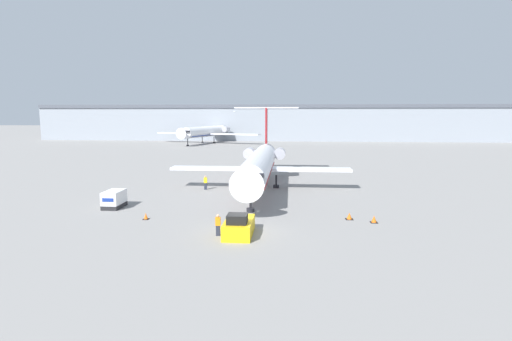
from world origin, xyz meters
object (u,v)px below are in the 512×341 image
pushback_tug (239,226)px  luggage_cart (114,199)px  airplane_parked_far_left (207,131)px  airplane_main (260,163)px  traffic_cone_right (349,216)px  worker_near_tug (218,224)px  worker_by_wing (206,182)px  traffic_cone_left (146,216)px  traffic_cone_mid (374,219)px

pushback_tug → luggage_cart: 16.40m
pushback_tug → airplane_parked_far_left: size_ratio=0.12×
airplane_main → luggage_cart: size_ratio=10.99×
airplane_main → airplane_parked_far_left: bearing=106.6°
pushback_tug → traffic_cone_right: 11.16m
airplane_main → airplane_parked_far_left: 83.77m
worker_near_tug → worker_by_wing: size_ratio=0.97×
worker_by_wing → traffic_cone_left: (-2.40, -14.97, -0.69)m
luggage_cart → airplane_parked_far_left: (-9.70, 92.10, 3.05)m
airplane_parked_far_left → traffic_cone_mid: bearing=-69.6°
airplane_main → airplane_parked_far_left: size_ratio=0.86×
luggage_cart → pushback_tug: bearing=-30.3°
pushback_tug → airplane_main: bearing=89.6°
worker_by_wing → airplane_parked_far_left: (-17.04, 81.35, 2.98)m
airplane_main → pushback_tug: airplane_main is taller
airplane_main → luggage_cart: bearing=-140.3°
luggage_cart → traffic_cone_right: luggage_cart is taller
traffic_cone_right → airplane_parked_far_left: (-33.44, 94.68, 3.66)m
traffic_cone_left → airplane_parked_far_left: size_ratio=0.02×
traffic_cone_mid → airplane_parked_far_left: size_ratio=0.02×
airplane_main → airplane_parked_far_left: airplane_main is taller
airplane_main → worker_by_wing: (-6.95, -1.10, -2.40)m
worker_by_wing → airplane_parked_far_left: size_ratio=0.05×
traffic_cone_left → pushback_tug: bearing=-23.7°
worker_by_wing → traffic_cone_left: bearing=-99.1°
luggage_cart → worker_by_wing: size_ratio=1.56×
airplane_parked_far_left → worker_by_wing: bearing=-78.2°
worker_by_wing → pushback_tug: bearing=-70.3°
traffic_cone_mid → traffic_cone_left: bearing=-178.1°
traffic_cone_left → traffic_cone_right: size_ratio=0.87×
worker_by_wing → traffic_cone_mid: size_ratio=2.83×
airplane_main → traffic_cone_left: bearing=-120.2°
traffic_cone_right → airplane_parked_far_left: airplane_parked_far_left is taller
worker_near_tug → traffic_cone_right: worker_near_tug is taller
worker_by_wing → traffic_cone_right: (16.40, -13.33, -0.68)m
pushback_tug → airplane_parked_far_left: 103.22m
traffic_cone_right → airplane_main: bearing=123.2°
traffic_cone_right → worker_by_wing: bearing=140.9°
airplane_main → luggage_cart: airplane_main is taller
pushback_tug → airplane_parked_far_left: (-23.85, 100.38, 3.22)m
traffic_cone_mid → pushback_tug: bearing=-157.9°
worker_near_tug → worker_by_wing: (-5.18, 19.35, 0.04)m
pushback_tug → traffic_cone_right: pushback_tug is taller
pushback_tug → luggage_cart: bearing=149.7°
airplane_main → worker_by_wing: size_ratio=17.11×
worker_by_wing → airplane_main: bearing=9.0°
pushback_tug → worker_near_tug: 1.68m
worker_near_tug → traffic_cone_mid: 14.21m
airplane_main → traffic_cone_left: size_ratio=52.16×
luggage_cart → worker_by_wing: 13.01m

